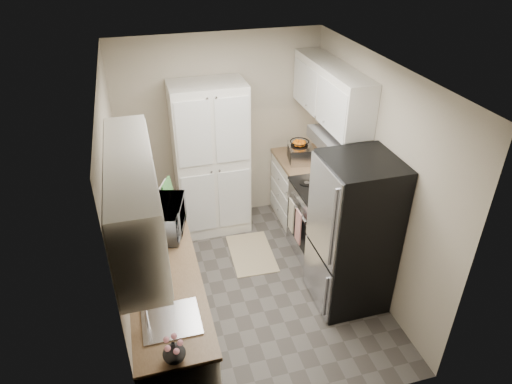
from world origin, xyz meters
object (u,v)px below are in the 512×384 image
(microwave, at_px, (163,218))
(wine_bottle, at_px, (148,200))
(electric_range, at_px, (323,220))
(pantry_cabinet, at_px, (211,160))
(toaster_oven, at_px, (300,153))
(refrigerator, at_px, (353,234))

(microwave, distance_m, wine_bottle, 0.40)
(microwave, bearing_deg, electric_range, -65.40)
(electric_range, xyz_separation_m, microwave, (-1.89, -0.32, 0.60))
(pantry_cabinet, xyz_separation_m, microwave, (-0.72, -1.25, 0.08))
(microwave, xyz_separation_m, toaster_oven, (1.85, 1.08, -0.05))
(electric_range, bearing_deg, refrigerator, -92.48)
(microwave, bearing_deg, wine_bottle, 32.58)
(toaster_oven, bearing_deg, electric_range, -75.89)
(electric_range, xyz_separation_m, wine_bottle, (-2.01, 0.05, 0.61))
(electric_range, bearing_deg, microwave, -170.25)
(pantry_cabinet, distance_m, toaster_oven, 1.14)
(toaster_oven, bearing_deg, pantry_cabinet, -177.52)
(refrigerator, xyz_separation_m, toaster_oven, (-0.01, 1.56, 0.18))
(pantry_cabinet, distance_m, wine_bottle, 1.21)
(microwave, distance_m, toaster_oven, 2.14)
(refrigerator, height_order, microwave, refrigerator)
(pantry_cabinet, xyz_separation_m, electric_range, (1.17, -0.93, -0.52))
(refrigerator, bearing_deg, electric_range, 87.52)
(refrigerator, height_order, toaster_oven, refrigerator)
(pantry_cabinet, xyz_separation_m, toaster_oven, (1.13, -0.17, 0.03))
(pantry_cabinet, distance_m, microwave, 1.44)
(wine_bottle, bearing_deg, electric_range, -1.50)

